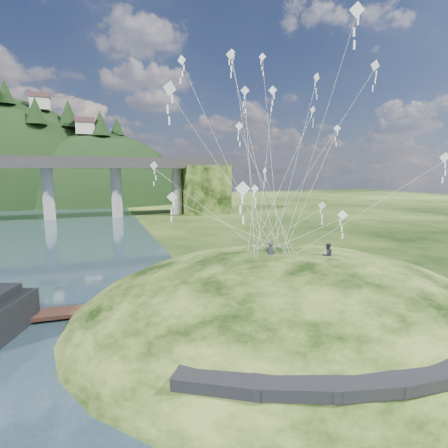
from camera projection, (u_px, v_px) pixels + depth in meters
name	position (u px, v px, depth m)	size (l,w,h in m)	color
ground	(200.00, 339.00, 24.22)	(320.00, 320.00, 0.00)	black
grass_hill	(286.00, 329.00, 29.06)	(36.00, 32.00, 13.00)	black
footpath	(399.00, 362.00, 17.46)	(22.29, 5.84, 0.83)	black
wooden_dock	(76.00, 311.00, 28.01)	(12.68, 2.68, 0.90)	#361E16
kite_flyers	(310.00, 243.00, 27.59)	(5.10, 2.37, 2.02)	#22242E
kite_swarm	(276.00, 127.00, 30.03)	(20.62, 17.32, 17.63)	white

